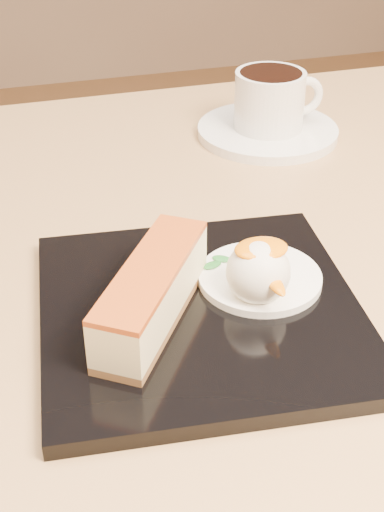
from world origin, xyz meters
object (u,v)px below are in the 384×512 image
object	(u,v)px
table	(217,414)
ice_cream_scoop	(258,272)
saucer	(267,131)
dessert_plate	(200,311)
cheesecake	(152,293)
coffee_cup	(271,99)

from	to	relation	value
table	ice_cream_scoop	distance (m)	0.20
ice_cream_scoop	saucer	distance (m)	0.31
dessert_plate	saucer	size ratio (longest dim) A/B	1.47
cheesecake	coffee_cup	world-z (taller)	coffee_cup
dessert_plate	saucer	bearing A→B (deg)	60.09
table	cheesecake	size ratio (longest dim) A/B	6.25
coffee_cup	ice_cream_scoop	bearing A→B (deg)	-114.57
ice_cream_scoop	saucer	world-z (taller)	ice_cream_scoop
dessert_plate	cheesecake	size ratio (longest dim) A/B	1.72
saucer	dessert_plate	bearing A→B (deg)	-119.91
table	dessert_plate	xyz separation A→B (m)	(-0.03, -0.05, 0.16)
dessert_plate	coffee_cup	distance (m)	0.33
table	coffee_cup	world-z (taller)	coffee_cup
dessert_plate	ice_cream_scoop	bearing A→B (deg)	-7.13
cheesecake	saucer	bearing A→B (deg)	0.12
dessert_plate	coffee_cup	xyz separation A→B (m)	(0.16, 0.28, 0.04)
saucer	coffee_cup	size ratio (longest dim) A/B	1.53
dessert_plate	ice_cream_scoop	size ratio (longest dim) A/B	4.91
ice_cream_scoop	coffee_cup	bearing A→B (deg)	66.63
cheesecake	ice_cream_scoop	xyz separation A→B (m)	(0.07, 0.00, 0.00)
table	ice_cream_scoop	bearing A→B (deg)	-82.49
coffee_cup	table	bearing A→B (deg)	-120.84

